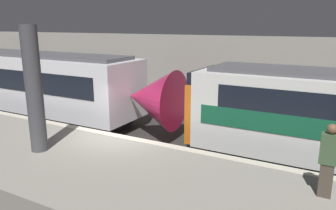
% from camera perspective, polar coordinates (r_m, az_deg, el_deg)
% --- Properties ---
extents(ground_plane, '(120.00, 120.00, 0.00)m').
position_cam_1_polar(ground_plane, '(11.91, -8.55, -9.68)').
color(ground_plane, '#282623').
extents(platform, '(40.00, 4.46, 1.04)m').
position_cam_1_polar(platform, '(10.18, -16.34, -11.21)').
color(platform, gray).
rests_on(platform, ground).
extents(station_rear_barrier, '(50.00, 0.15, 4.20)m').
position_cam_1_polar(station_rear_barrier, '(16.84, 4.79, 4.89)').
color(station_rear_barrier, '#9E998E').
rests_on(station_rear_barrier, ground).
extents(support_pillar_near, '(0.48, 0.48, 3.71)m').
position_cam_1_polar(support_pillar_near, '(10.25, -22.30, 2.43)').
color(support_pillar_near, '#47474C').
rests_on(support_pillar_near, platform).
extents(train_modern, '(20.53, 2.90, 3.34)m').
position_cam_1_polar(train_modern, '(20.15, -26.64, 3.82)').
color(train_modern, black).
rests_on(train_modern, ground).
extents(person_waiting, '(0.38, 0.24, 1.68)m').
position_cam_1_polar(person_waiting, '(7.95, 26.15, -8.43)').
color(person_waiting, '#473D33').
rests_on(person_waiting, platform).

